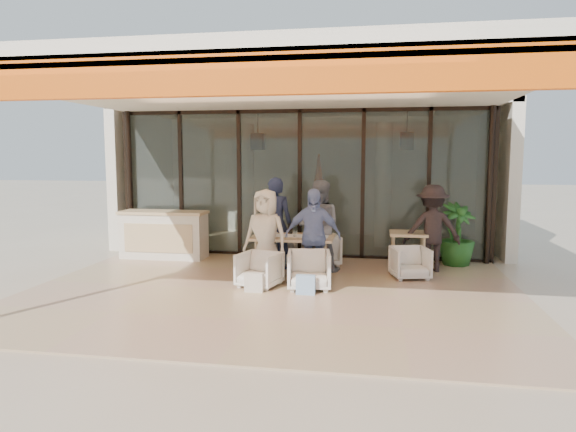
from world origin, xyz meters
name	(u,v)px	position (x,y,z in m)	size (l,w,h in m)	color
ground	(273,292)	(0.00, 0.00, 0.00)	(70.00, 70.00, 0.00)	#C6B293
terrace_floor	(273,292)	(0.00, 0.00, 0.01)	(8.00, 6.00, 0.01)	tan
terrace_structure	(268,86)	(0.00, -0.26, 3.25)	(8.00, 6.00, 3.40)	silver
glass_storefront	(300,184)	(0.00, 3.00, 1.60)	(8.08, 0.10, 3.20)	#9EADA3
interior_block	(313,155)	(0.01, 5.31, 2.23)	(9.05, 3.62, 3.52)	silver
host_counter	(164,235)	(-2.84, 2.30, 0.53)	(1.85, 0.65, 1.04)	silver
dining_table	(293,239)	(0.13, 1.23, 0.69)	(1.50, 0.90, 0.93)	#E1C289
chair_far_left	(280,248)	(-0.28, 2.18, 0.34)	(0.66, 0.61, 0.68)	silver
chair_far_right	(321,248)	(0.56, 2.18, 0.35)	(0.69, 0.64, 0.71)	silver
chair_near_left	(259,268)	(-0.28, 0.28, 0.33)	(0.64, 0.60, 0.66)	silver
chair_near_right	(309,268)	(0.56, 0.28, 0.36)	(0.70, 0.65, 0.72)	silver
diner_navy	(275,224)	(-0.28, 1.68, 0.90)	(0.66, 0.43, 1.81)	#1A233A
diner_grey	(319,226)	(0.56, 1.68, 0.88)	(0.85, 0.67, 1.76)	#5B5B60
diner_cream	(266,235)	(-0.28, 0.78, 0.81)	(0.80, 0.52, 1.63)	beige
diner_periwinkle	(313,236)	(0.56, 0.78, 0.83)	(0.97, 0.40, 1.65)	#6D83B6
tote_bag_cream	(254,283)	(-0.28, -0.12, 0.17)	(0.30, 0.10, 0.34)	silver
tote_bag_blue	(306,285)	(0.56, -0.12, 0.17)	(0.30, 0.10, 0.34)	#99BFD8
side_table	(408,238)	(2.26, 2.07, 0.64)	(0.70, 0.70, 0.74)	#E1C289
side_chair	(410,261)	(2.26, 1.32, 0.32)	(0.63, 0.59, 0.64)	silver
standing_woman	(432,229)	(2.69, 1.97, 0.84)	(1.08, 0.62, 1.67)	black
potted_palm	(457,235)	(3.24, 2.62, 0.64)	(0.71, 0.71, 1.28)	#1E5919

